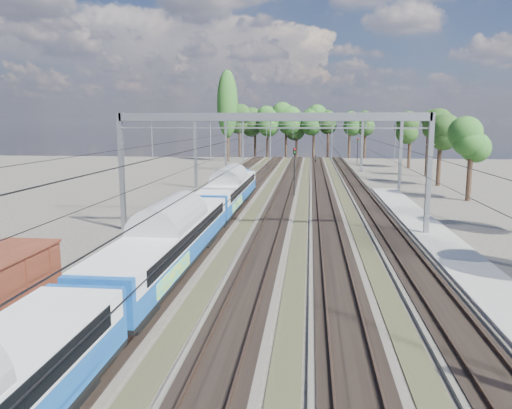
# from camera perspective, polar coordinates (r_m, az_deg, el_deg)

# --- Properties ---
(track_bed) EXTENTS (21.00, 130.00, 0.34)m
(track_bed) POSITION_cam_1_polar(r_m,az_deg,el_deg) (52.71, 2.92, 0.43)
(track_bed) COLOR #47423A
(track_bed) RESTS_ON ground
(platform) EXTENTS (3.00, 70.00, 0.30)m
(platform) POSITION_cam_1_polar(r_m,az_deg,el_deg) (29.61, 23.94, -7.47)
(platform) COLOR gray
(platform) RESTS_ON ground
(catenary) EXTENTS (25.65, 130.00, 9.00)m
(catenary) POSITION_cam_1_polar(r_m,az_deg,el_deg) (59.75, 3.73, 7.56)
(catenary) COLOR gray
(catenary) RESTS_ON ground
(tree_belt) EXTENTS (39.85, 99.02, 11.71)m
(tree_belt) POSITION_cam_1_polar(r_m,az_deg,el_deg) (101.10, 8.25, 9.31)
(tree_belt) COLOR black
(tree_belt) RESTS_ON ground
(poplar) EXTENTS (4.40, 4.40, 19.04)m
(poplar) POSITION_cam_1_polar(r_m,az_deg,el_deg) (106.47, -3.29, 11.34)
(poplar) COLOR black
(poplar) RESTS_ON ground
(emu_train) EXTENTS (2.83, 59.83, 4.13)m
(emu_train) POSITION_cam_1_polar(r_m,az_deg,el_deg) (27.03, -9.97, -3.35)
(emu_train) COLOR black
(emu_train) RESTS_ON ground
(worker) EXTENTS (0.44, 0.62, 1.61)m
(worker) POSITION_cam_1_polar(r_m,az_deg,el_deg) (102.19, 6.85, 5.15)
(worker) COLOR black
(worker) RESTS_ON ground
(signal_near) EXTENTS (0.37, 0.34, 5.49)m
(signal_near) POSITION_cam_1_polar(r_m,az_deg,el_deg) (55.64, 4.43, 4.39)
(signal_near) COLOR black
(signal_near) RESTS_ON ground
(signal_far) EXTENTS (0.34, 0.31, 5.09)m
(signal_far) POSITION_cam_1_polar(r_m,az_deg,el_deg) (102.15, 11.53, 6.39)
(signal_far) COLOR black
(signal_far) RESTS_ON ground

